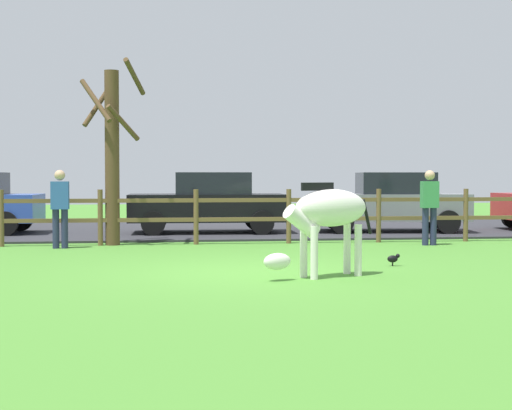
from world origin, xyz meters
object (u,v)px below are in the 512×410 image
object	(u,v)px
parked_car_grey	(391,202)
zebra	(327,215)
visitor_left_of_tree	(60,205)
crow_on_grass	(393,259)
parked_car_black	(208,202)
visitor_right_of_tree	(430,204)
bare_tree	(112,150)

from	to	relation	value
parked_car_grey	zebra	bearing A→B (deg)	-113.42
parked_car_grey	visitor_left_of_tree	size ratio (longest dim) A/B	2.55
crow_on_grass	zebra	bearing A→B (deg)	-139.59
parked_car_black	visitor_right_of_tree	bearing A→B (deg)	-38.93
parked_car_grey	visitor_right_of_tree	world-z (taller)	visitor_right_of_tree
parked_car_grey	visitor_right_of_tree	bearing A→B (deg)	-93.69
parked_car_black	visitor_right_of_tree	xyz separation A→B (m)	(4.59, -3.71, 0.06)
visitor_right_of_tree	visitor_left_of_tree	bearing A→B (deg)	177.88
bare_tree	crow_on_grass	distance (m)	6.97
bare_tree	visitor_right_of_tree	bearing A→B (deg)	-7.68
zebra	parked_car_grey	bearing A→B (deg)	66.58
parked_car_grey	visitor_left_of_tree	distance (m)	8.75
visitor_right_of_tree	parked_car_black	bearing A→B (deg)	141.07
zebra	parked_car_grey	world-z (taller)	parked_car_grey
zebra	visitor_left_of_tree	distance (m)	6.84
bare_tree	visitor_right_of_tree	world-z (taller)	bare_tree
parked_car_grey	visitor_right_of_tree	size ratio (longest dim) A/B	2.55
visitor_right_of_tree	parked_car_grey	bearing A→B (deg)	86.31
zebra	crow_on_grass	distance (m)	2.03
zebra	visitor_right_of_tree	size ratio (longest dim) A/B	1.12
crow_on_grass	visitor_right_of_tree	xyz separation A→B (m)	(1.97, 3.64, 0.78)
crow_on_grass	parked_car_grey	distance (m)	7.50
visitor_left_of_tree	zebra	bearing A→B (deg)	-48.64
parked_car_grey	bare_tree	bearing A→B (deg)	-160.06
zebra	parked_car_black	world-z (taller)	parked_car_black
crow_on_grass	visitor_left_of_tree	distance (m)	7.17
parked_car_grey	crow_on_grass	bearing A→B (deg)	-107.10
crow_on_grass	visitor_right_of_tree	bearing A→B (deg)	61.55
bare_tree	parked_car_black	xyz separation A→B (m)	(2.28, 2.78, -1.23)
zebra	crow_on_grass	world-z (taller)	zebra
zebra	crow_on_grass	bearing A→B (deg)	40.41
bare_tree	visitor_left_of_tree	bearing A→B (deg)	-148.67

